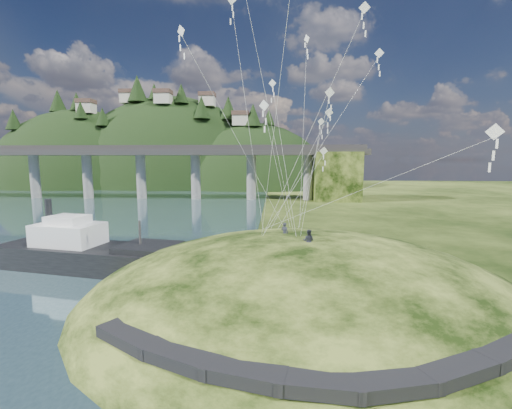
{
  "coord_description": "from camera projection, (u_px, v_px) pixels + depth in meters",
  "views": [
    {
      "loc": [
        5.74,
        -23.94,
        10.92
      ],
      "look_at": [
        4.0,
        6.0,
        7.0
      ],
      "focal_mm": 24.0,
      "sensor_mm": 36.0,
      "label": 1
    }
  ],
  "objects": [
    {
      "name": "ground",
      "position": [
        198.0,
        308.0,
        25.45
      ],
      "size": [
        320.0,
        320.0,
        0.0
      ],
      "primitive_type": "plane",
      "color": "black",
      "rests_on": "ground"
    },
    {
      "name": "grass_hill",
      "position": [
        303.0,
        317.0,
        27.16
      ],
      "size": [
        36.0,
        32.0,
        13.0
      ],
      "color": "black",
      "rests_on": "ground"
    },
    {
      "name": "footpath",
      "position": [
        314.0,
        361.0,
        15.1
      ],
      "size": [
        22.29,
        5.84,
        0.83
      ],
      "color": "black",
      "rests_on": "ground"
    },
    {
      "name": "bridge",
      "position": [
        160.0,
        164.0,
        95.06
      ],
      "size": [
        160.0,
        11.0,
        15.0
      ],
      "color": "#2D2B2B",
      "rests_on": "ground"
    },
    {
      "name": "far_ridge",
      "position": [
        163.0,
        202.0,
        149.85
      ],
      "size": [
        153.0,
        70.0,
        94.5
      ],
      "color": "black",
      "rests_on": "ground"
    },
    {
      "name": "work_barge",
      "position": [
        90.0,
        252.0,
        34.39
      ],
      "size": [
        20.55,
        8.96,
        6.96
      ],
      "color": "black",
      "rests_on": "ground"
    },
    {
      "name": "wooden_dock",
      "position": [
        151.0,
        273.0,
        32.0
      ],
      "size": [
        11.98,
        5.97,
        0.86
      ],
      "color": "#3C1E18",
      "rests_on": "ground"
    },
    {
      "name": "kite_flyers",
      "position": [
        300.0,
        227.0,
        26.12
      ],
      "size": [
        2.56,
        3.71,
        1.77
      ],
      "color": "#292B36",
      "rests_on": "ground"
    },
    {
      "name": "kite_swarm",
      "position": [
        311.0,
        64.0,
        26.31
      ],
      "size": [
        18.32,
        15.46,
        17.33
      ],
      "color": "white",
      "rests_on": "ground"
    }
  ]
}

